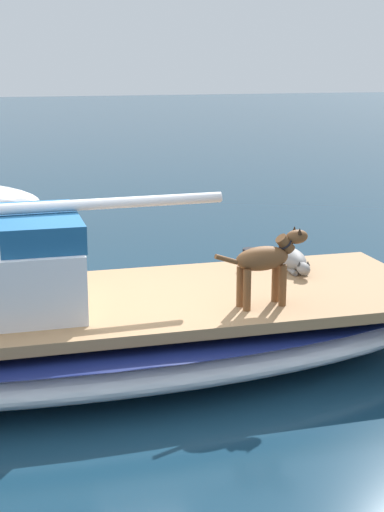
# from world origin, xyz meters

# --- Properties ---
(ground_plane) EXTENTS (120.00, 120.00, 0.00)m
(ground_plane) POSITION_xyz_m (0.00, 0.00, 0.00)
(ground_plane) COLOR #143347
(sailboat_main) EXTENTS (2.85, 7.35, 0.66)m
(sailboat_main) POSITION_xyz_m (0.00, 0.00, 0.34)
(sailboat_main) COLOR white
(sailboat_main) RESTS_ON ground
(dog_grey) EXTENTS (0.95, 0.32, 0.22)m
(dog_grey) POSITION_xyz_m (0.41, -2.26, 0.77)
(dog_grey) COLOR gray
(dog_grey) RESTS_ON sailboat_main
(dog_brown) EXTENTS (0.27, 0.94, 0.70)m
(dog_brown) POSITION_xyz_m (-0.63, -1.50, 1.08)
(dog_brown) COLOR brown
(dog_brown) RESTS_ON sailboat_main
(deck_winch) EXTENTS (0.16, 0.16, 0.21)m
(deck_winch) POSITION_xyz_m (0.63, -1.85, 0.76)
(deck_winch) COLOR #B7B7BC
(deck_winch) RESTS_ON sailboat_main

